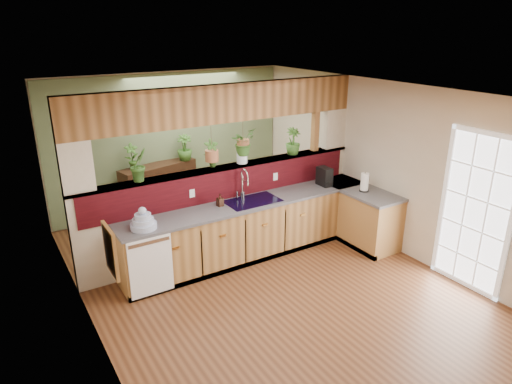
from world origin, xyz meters
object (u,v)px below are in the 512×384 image
faucet (243,183)px  paper_towel (365,182)px  dish_stack (143,222)px  coffee_maker (325,177)px  soap_dispenser (220,200)px  shelving_console (160,190)px  glass_jar (242,151)px

faucet → paper_towel: faucet is taller
dish_stack → coffee_maker: (3.08, 0.07, 0.05)m
soap_dispenser → shelving_console: size_ratio=0.13×
soap_dispenser → paper_towel: size_ratio=0.58×
dish_stack → paper_towel: (3.43, -0.48, 0.05)m
soap_dispenser → glass_jar: glass_jar is taller
coffee_maker → shelving_console: size_ratio=0.21×
dish_stack → coffee_maker: coffee_maker is taller
faucet → soap_dispenser: (-0.44, -0.08, -0.16)m
glass_jar → dish_stack: bearing=-165.1°
soap_dispenser → glass_jar: (0.55, 0.30, 0.58)m
coffee_maker → shelving_console: (-2.01, 2.30, -0.54)m
dish_stack → paper_towel: bearing=-8.0°
coffee_maker → shelving_console: bearing=132.8°
paper_towel → shelving_console: 3.74m
faucet → glass_jar: glass_jar is taller
coffee_maker → shelving_console: 3.10m
faucet → shelving_console: faucet is taller
faucet → dish_stack: bearing=-171.5°
paper_towel → coffee_maker: bearing=122.7°
coffee_maker → glass_jar: bearing=165.0°
shelving_console → dish_stack: bearing=-127.9°
glass_jar → shelving_console: glass_jar is taller
shelving_console → glass_jar: bearing=-83.8°
faucet → coffee_maker: size_ratio=1.59×
dish_stack → shelving_console: bearing=65.6°
faucet → paper_towel: 1.93m
soap_dispenser → shelving_console: soap_dispenser is taller
dish_stack → shelving_console: size_ratio=0.24×
coffee_maker → dish_stack: bearing=-177.2°
faucet → soap_dispenser: bearing=-169.7°
coffee_maker → paper_towel: (0.35, -0.55, 0.01)m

